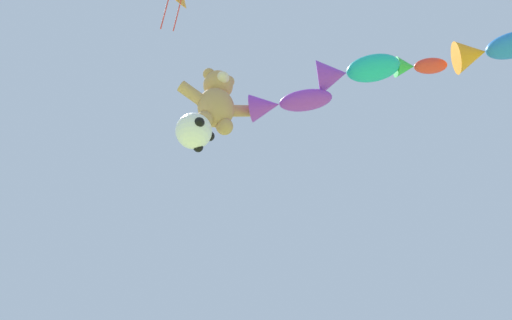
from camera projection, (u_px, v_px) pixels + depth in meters
The scene contains 6 objects.
teddy_bear_kite at pixel (217, 100), 11.65m from camera, with size 2.35×1.04×2.38m.
soccer_ball_kite at pixel (194, 131), 10.34m from camera, with size 1.05×1.04×0.96m.
fish_kite_violet at pixel (285, 103), 11.42m from camera, with size 2.29×2.01×0.82m.
fish_kite_teal at pixel (352, 72), 11.41m from camera, with size 2.36×2.16×1.02m.
fish_kite_crimson at pixel (418, 66), 11.40m from camera, with size 1.52×1.16×0.60m.
fish_kite_cobalt at pixel (492, 50), 11.04m from camera, with size 2.17×2.11×0.95m.
Camera 1 is at (-1.96, -0.93, 1.45)m, focal length 28.00 mm.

